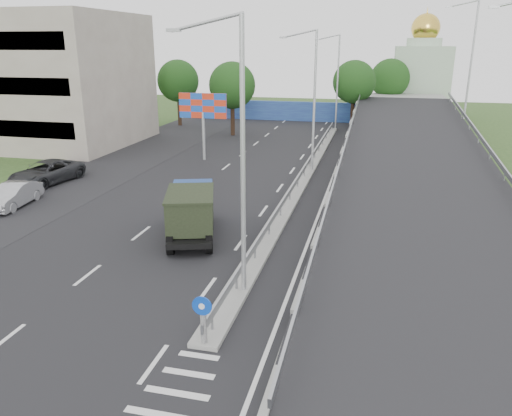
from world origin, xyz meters
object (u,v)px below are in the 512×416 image
(lamp_post_mid, at_px, (312,94))
(billboard, at_px, (203,110))
(parked_car_c, at_px, (46,172))
(church, at_px, (421,76))
(lamp_post_far, at_px, (336,77))
(parked_car_b, at_px, (13,195))
(sign_bollard, at_px, (203,320))
(dump_truck, at_px, (191,210))
(lamp_post_near, at_px, (238,146))

(lamp_post_mid, height_order, billboard, lamp_post_mid)
(lamp_post_mid, distance_m, parked_car_c, 19.58)
(church, bearing_deg, billboard, -120.70)
(lamp_post_far, distance_m, parked_car_b, 36.67)
(parked_car_c, bearing_deg, billboard, 58.30)
(church, distance_m, parked_car_c, 49.89)
(sign_bollard, bearing_deg, lamp_post_far, 89.86)
(church, bearing_deg, parked_car_b, -119.05)
(billboard, height_order, parked_car_b, billboard)
(parked_car_b, xyz_separation_m, parked_car_c, (-1.36, 5.05, 0.08))
(dump_truck, bearing_deg, lamp_post_mid, 57.17)
(sign_bollard, height_order, lamp_post_far, lamp_post_far)
(billboard, bearing_deg, lamp_post_far, 63.16)
(billboard, xyz_separation_m, parked_car_b, (-6.88, -14.60, -3.49))
(lamp_post_mid, height_order, parked_car_b, lamp_post_mid)
(billboard, xyz_separation_m, parked_car_c, (-8.24, -9.55, -3.41))
(church, bearing_deg, lamp_post_near, -100.38)
(lamp_post_near, height_order, dump_truck, lamp_post_near)
(lamp_post_near, bearing_deg, church, 79.62)
(lamp_post_far, height_order, billboard, lamp_post_far)
(lamp_post_near, distance_m, dump_truck, 7.97)
(dump_truck, relative_size, parked_car_b, 1.43)
(parked_car_b, bearing_deg, lamp_post_far, 57.78)
(parked_car_c, bearing_deg, church, 65.85)
(lamp_post_mid, bearing_deg, parked_car_b, -141.76)
(lamp_post_near, distance_m, church, 54.90)
(lamp_post_mid, relative_size, parked_car_b, 2.38)
(lamp_post_near, bearing_deg, sign_bollard, -91.64)
(lamp_post_mid, height_order, dump_truck, lamp_post_mid)
(lamp_post_mid, distance_m, lamp_post_far, 20.00)
(billboard, relative_size, parked_car_b, 1.30)
(parked_car_c, bearing_deg, parked_car_b, -65.80)
(billboard, bearing_deg, church, 59.30)
(lamp_post_mid, relative_size, dump_truck, 1.66)
(church, height_order, dump_truck, church)
(lamp_post_near, distance_m, lamp_post_far, 40.00)
(lamp_post_near, bearing_deg, parked_car_b, 155.17)
(lamp_post_mid, bearing_deg, church, 73.78)
(lamp_post_far, relative_size, dump_truck, 1.66)
(sign_bollard, distance_m, parked_car_b, 19.45)
(lamp_post_far, xyz_separation_m, dump_truck, (-3.94, -34.67, -4.41))
(billboard, bearing_deg, parked_car_b, -115.23)
(lamp_post_mid, bearing_deg, sign_bollard, -90.26)
(sign_bollard, height_order, dump_truck, dump_truck)
(billboard, xyz_separation_m, dump_truck, (5.17, -16.67, -2.79))
(church, xyz_separation_m, billboard, (-19.00, -32.00, -1.12))
(billboard, bearing_deg, parked_car_c, -130.81)
(lamp_post_mid, xyz_separation_m, billboard, (-9.11, 2.00, -1.62))
(church, bearing_deg, lamp_post_far, -125.24)
(billboard, relative_size, parked_car_c, 0.98)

